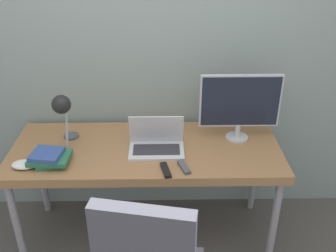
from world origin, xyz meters
name	(u,v)px	position (x,y,z in m)	size (l,w,h in m)	color
wall_back	(146,52)	(0.00, 0.78, 1.30)	(8.00, 0.05, 2.60)	gray
desk	(146,155)	(0.00, 0.36, 0.71)	(1.80, 0.71, 0.78)	#996B42
laptop	(156,143)	(0.07, 0.32, 0.82)	(0.36, 0.23, 0.23)	silver
monitor	(240,104)	(0.63, 0.47, 1.04)	(0.54, 0.15, 0.47)	#B7B7BC
desk_lamp	(62,108)	(-0.52, 0.38, 1.06)	(0.12, 0.25, 0.38)	#4C4C51
book_stack	(49,158)	(-0.60, 0.18, 0.82)	(0.25, 0.20, 0.08)	#286B47
tv_remote	(166,170)	(0.13, 0.08, 0.79)	(0.07, 0.16, 0.02)	black
media_remote	(184,167)	(0.24, 0.10, 0.79)	(0.08, 0.14, 0.02)	#4C4C51
game_controller	(24,164)	(-0.74, 0.14, 0.80)	(0.15, 0.10, 0.04)	white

